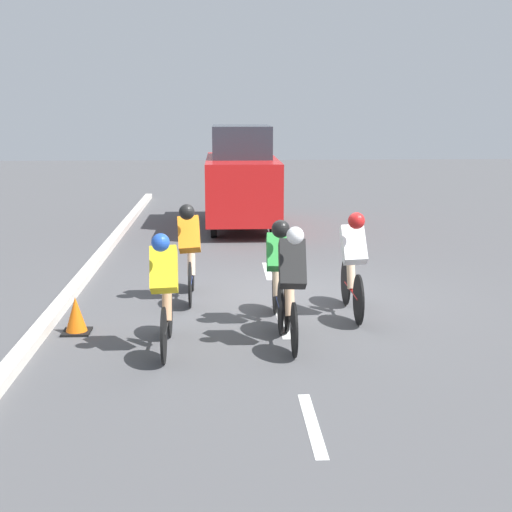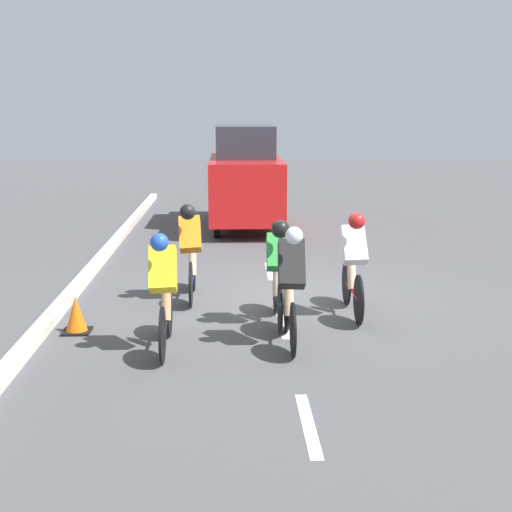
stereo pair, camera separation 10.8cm
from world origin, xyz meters
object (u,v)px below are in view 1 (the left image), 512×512
Objects in this scene: cyclist_black at (292,283)px; support_car at (241,178)px; cyclist_orange at (190,249)px; cyclist_yellow at (165,289)px; traffic_cone at (76,316)px; cyclist_green at (278,268)px; cyclist_white at (353,261)px.

support_car is at bearing -87.78° from cyclist_black.
support_car is at bearing -98.28° from cyclist_orange.
cyclist_yellow is 1.55m from traffic_cone.
cyclist_yellow is 9.26m from support_car.
support_car is 8.80m from traffic_cone.
traffic_cone is (2.68, 0.25, -0.55)m from cyclist_green.
support_car reaches higher than traffic_cone.
cyclist_black is 0.99× the size of cyclist_yellow.
cyclist_white reaches higher than cyclist_yellow.
cyclist_white is at bearing -128.55° from cyclist_black.
cyclist_green is at bearing -145.02° from cyclist_yellow.
cyclist_white is 3.50× the size of traffic_cone.
cyclist_yellow is 3.40× the size of traffic_cone.
cyclist_green is 8.17m from support_car.
traffic_cone is (3.76, 0.62, -0.56)m from cyclist_white.
cyclist_white is (-0.99, -1.24, -0.00)m from cyclist_black.
cyclist_black reaches higher than traffic_cone.
cyclist_white is at bearing -161.21° from cyclist_green.
support_car is (0.26, -8.16, 0.43)m from cyclist_green.
cyclist_orange is at bearing -58.87° from cyclist_black.
cyclist_orange is 3.40× the size of traffic_cone.
cyclist_black reaches higher than cyclist_yellow.
cyclist_green is at bearing 132.80° from cyclist_orange.
cyclist_white is 3.86m from traffic_cone.
support_car reaches higher than cyclist_green.
cyclist_black is 0.88m from cyclist_green.
cyclist_green is 1.01× the size of cyclist_yellow.
support_car is at bearing -97.40° from cyclist_yellow.
cyclist_yellow is at bearing 34.98° from cyclist_green.
cyclist_green is at bearing -174.67° from traffic_cone.
cyclist_white is 7.91m from support_car.
support_car reaches higher than cyclist_white.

